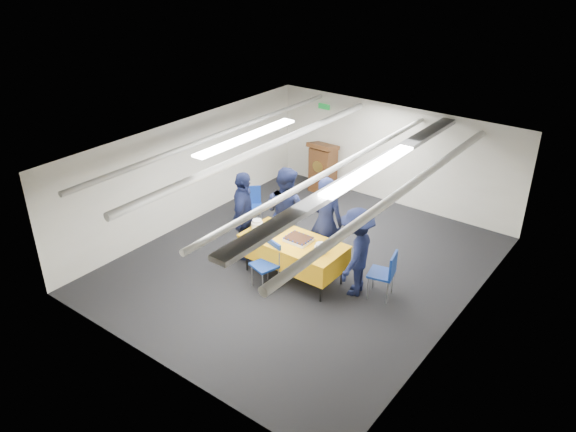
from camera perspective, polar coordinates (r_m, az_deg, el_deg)
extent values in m
plane|color=black|center=(10.75, 1.50, -4.89)|extent=(7.00, 7.00, 0.00)
cube|color=silver|center=(12.96, 10.66, 6.09)|extent=(6.00, 0.02, 2.30)
cube|color=silver|center=(12.01, -10.13, 4.43)|extent=(0.02, 7.00, 2.30)
cube|color=silver|center=(9.02, 17.25, -4.54)|extent=(0.02, 7.00, 2.30)
cube|color=silver|center=(9.74, 1.66, 6.62)|extent=(6.00, 7.00, 0.02)
cylinder|color=silver|center=(10.98, -6.95, 8.23)|extent=(0.10, 6.90, 0.10)
cylinder|color=silver|center=(10.30, -2.46, 6.89)|extent=(0.14, 6.90, 0.14)
cylinder|color=silver|center=(9.50, 4.60, 4.76)|extent=(0.10, 6.90, 0.10)
cylinder|color=silver|center=(8.94, 11.59, 2.54)|extent=(0.14, 6.90, 0.14)
cube|color=gray|center=(9.18, 7.77, 4.45)|extent=(0.28, 6.90, 0.08)
cube|color=white|center=(10.50, -4.18, 7.99)|extent=(0.25, 2.60, 0.04)
cube|color=white|center=(9.11, 8.34, 4.71)|extent=(0.25, 2.60, 0.04)
cube|color=#0C591E|center=(13.59, 3.68, 11.04)|extent=(0.30, 0.04, 0.12)
cylinder|color=black|center=(10.50, -4.19, -4.66)|extent=(0.04, 0.04, 0.36)
cylinder|color=black|center=(9.66, 3.32, -7.78)|extent=(0.04, 0.04, 0.36)
cylinder|color=black|center=(10.94, -1.88, -3.20)|extent=(0.04, 0.04, 0.36)
cylinder|color=black|center=(10.13, 5.46, -6.03)|extent=(0.04, 0.04, 0.36)
cube|color=yellow|center=(10.09, 0.56, -3.60)|extent=(1.87, 0.89, 0.39)
cube|color=yellow|center=(9.98, 0.56, -2.57)|extent=(1.89, 0.91, 0.03)
cube|color=white|center=(9.94, 1.06, -2.43)|extent=(0.45, 0.36, 0.05)
cube|color=black|center=(9.92, 1.06, -2.24)|extent=(0.43, 0.34, 0.02)
sphere|color=navy|center=(9.91, -0.41, -2.26)|extent=(0.04, 0.04, 0.04)
sphere|color=navy|center=(10.13, 0.70, -1.55)|extent=(0.04, 0.04, 0.04)
sphere|color=navy|center=(9.86, 0.05, -2.43)|extent=(0.04, 0.04, 0.04)
sphere|color=navy|center=(10.08, 1.15, -1.71)|extent=(0.04, 0.04, 0.04)
sphere|color=navy|center=(9.81, 0.51, -2.60)|extent=(0.04, 0.04, 0.04)
sphere|color=navy|center=(10.03, 1.60, -1.88)|extent=(0.04, 0.04, 0.04)
sphere|color=navy|center=(9.76, 0.97, -2.78)|extent=(0.04, 0.04, 0.04)
sphere|color=navy|center=(9.98, 2.06, -2.04)|extent=(0.04, 0.04, 0.04)
sphere|color=navy|center=(9.71, 1.44, -2.95)|extent=(0.04, 0.04, 0.04)
sphere|color=navy|center=(9.94, 2.53, -2.21)|extent=(0.04, 0.04, 0.04)
sphere|color=navy|center=(9.97, -0.21, -2.05)|extent=(0.04, 0.04, 0.04)
sphere|color=navy|center=(9.75, 1.80, -2.79)|extent=(0.04, 0.04, 0.04)
sphere|color=navy|center=(10.03, 0.07, -1.87)|extent=(0.04, 0.04, 0.04)
sphere|color=navy|center=(9.81, 2.08, -2.61)|extent=(0.04, 0.04, 0.04)
sphere|color=navy|center=(10.09, 0.34, -1.70)|extent=(0.04, 0.04, 0.04)
sphere|color=navy|center=(9.87, 2.35, -2.42)|extent=(0.04, 0.04, 0.04)
cylinder|color=white|center=(10.34, -3.15, -0.97)|extent=(0.21, 0.21, 0.13)
cylinder|color=white|center=(10.30, -3.16, -0.52)|extent=(0.17, 0.17, 0.05)
cylinder|color=white|center=(9.61, 3.32, -3.38)|extent=(0.21, 0.21, 0.12)
cylinder|color=white|center=(9.57, 3.33, -2.95)|extent=(0.17, 0.17, 0.05)
cube|color=#5C3317|center=(13.56, 3.57, 4.74)|extent=(0.55, 0.45, 1.10)
cube|color=#5C3317|center=(13.32, 3.57, 7.09)|extent=(0.62, 0.53, 0.21)
cylinder|color=gold|center=(13.32, 3.02, 5.03)|extent=(0.28, 0.02, 0.28)
cylinder|color=gray|center=(10.04, -3.69, -6.04)|extent=(0.02, 0.02, 0.43)
cylinder|color=gray|center=(9.80, -2.59, -6.92)|extent=(0.02, 0.02, 0.43)
cylinder|color=gray|center=(10.20, -2.09, -5.43)|extent=(0.02, 0.02, 0.43)
cylinder|color=gray|center=(9.96, -0.97, -6.27)|extent=(0.02, 0.02, 0.43)
cube|color=navy|center=(9.87, -2.36, -5.02)|extent=(0.52, 0.52, 0.04)
cube|color=navy|center=(9.85, -1.47, -3.59)|extent=(0.40, 0.15, 0.40)
cylinder|color=gray|center=(10.07, 8.68, -6.23)|extent=(0.02, 0.02, 0.43)
cylinder|color=gray|center=(9.79, 8.11, -7.24)|extent=(0.02, 0.02, 0.43)
cylinder|color=gray|center=(10.00, 10.55, -6.64)|extent=(0.02, 0.02, 0.43)
cylinder|color=gray|center=(9.73, 10.04, -7.67)|extent=(0.02, 0.02, 0.43)
cube|color=navy|center=(9.77, 9.45, -5.79)|extent=(0.50, 0.50, 0.04)
cube|color=navy|center=(9.62, 10.64, -4.93)|extent=(0.13, 0.40, 0.40)
cylinder|color=gray|center=(11.83, -4.42, -0.60)|extent=(0.02, 0.02, 0.43)
cylinder|color=gray|center=(11.84, -2.78, -0.51)|extent=(0.02, 0.02, 0.43)
cylinder|color=gray|center=(12.13, -4.48, 0.15)|extent=(0.02, 0.02, 0.43)
cylinder|color=gray|center=(12.14, -2.88, 0.23)|extent=(0.02, 0.02, 0.43)
cube|color=navy|center=(11.88, -3.67, 0.83)|extent=(0.59, 0.59, 0.04)
cube|color=navy|center=(11.95, -3.75, 2.17)|extent=(0.32, 0.30, 0.40)
imported|color=black|center=(10.27, 3.81, -0.71)|extent=(0.76, 0.59, 1.82)
imported|color=black|center=(10.67, -0.24, 0.42)|extent=(0.90, 0.71, 1.81)
imported|color=black|center=(10.60, -4.53, -0.01)|extent=(0.88, 1.11, 1.76)
imported|color=black|center=(9.62, 6.95, -3.67)|extent=(0.81, 1.15, 1.61)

